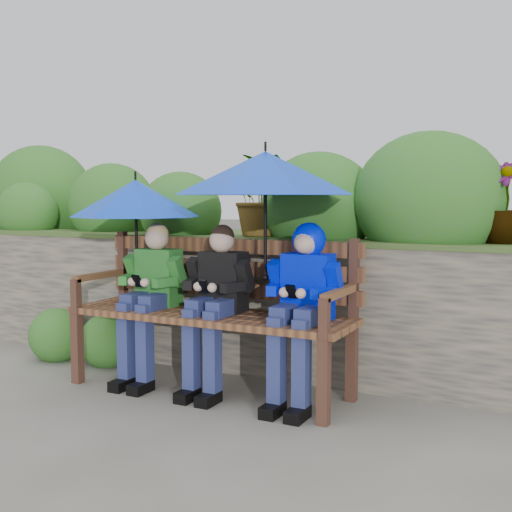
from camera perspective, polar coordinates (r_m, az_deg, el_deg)
The scene contains 8 objects.
ground at distance 4.25m, azimuth -0.63°, elevation -12.97°, with size 60.00×60.00×0.00m, color #59584D.
garden_backdrop at distance 5.54m, azimuth 6.86°, elevation -1.84°, with size 8.00×2.88×1.89m.
park_bench at distance 4.45m, azimuth -3.68°, elevation -4.13°, with size 2.01×0.59×1.06m.
boy_left at distance 4.62m, azimuth -9.33°, elevation -3.09°, with size 0.45×0.53×1.14m.
boy_middle at distance 4.33m, azimuth -3.56°, elevation -3.60°, with size 0.45×0.53×1.14m.
boy_right at distance 4.05m, azimuth 4.16°, elevation -3.48°, with size 0.47×0.57×1.17m.
umbrella_left at distance 4.71m, azimuth -10.64°, elevation 5.06°, with size 0.93×0.93×0.75m.
umbrella_right at distance 4.15m, azimuth 0.84°, elevation 7.37°, with size 1.19×1.19×0.90m.
Camera 1 is at (1.88, -3.57, 1.33)m, focal length 45.00 mm.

